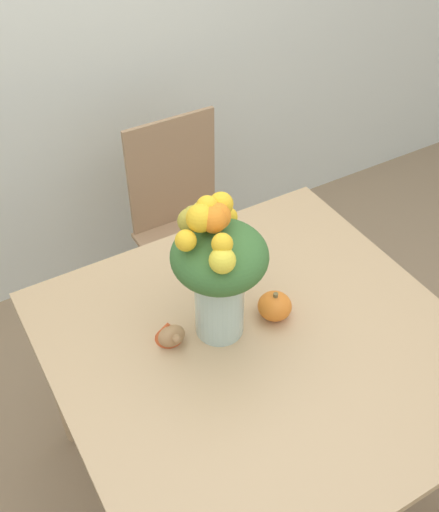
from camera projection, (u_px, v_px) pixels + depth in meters
name	position (u px, v px, depth m)	size (l,w,h in m)	color
ground_plane	(252.00, 477.00, 2.23)	(12.00, 12.00, 0.00)	#8E7556
dining_table	(260.00, 365.00, 1.78)	(1.14, 1.12, 0.77)	tan
flower_vase	(218.00, 267.00, 1.59)	(0.26, 0.30, 0.45)	#B2CCBC
pumpkin	(275.00, 306.00, 1.77)	(0.10, 0.10, 0.09)	orange
turkey_figurine	(170.00, 333.00, 1.70)	(0.08, 0.11, 0.07)	#A87A4C
dining_chair_near_window	(188.00, 228.00, 2.56)	(0.42, 0.42, 0.94)	#9E7A56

